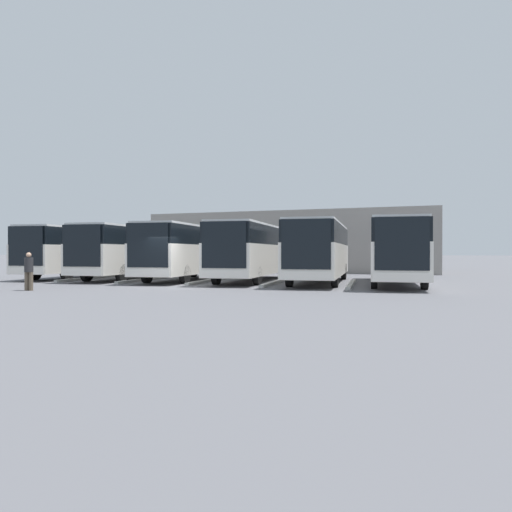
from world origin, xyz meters
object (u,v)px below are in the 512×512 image
Objects in this scene: bus_0 at (396,250)px; bus_1 at (320,250)px; bus_3 at (190,250)px; bus_5 at (85,250)px; bus_2 at (253,250)px; pedestrian at (29,270)px; bus_4 at (134,250)px.

bus_1 is (4.14, 0.05, 0.00)m from bus_0.
bus_0 and bus_3 have the same top height.
bus_3 is 8.28m from bus_5.
bus_2 and bus_5 have the same top height.
bus_5 is 12.03m from pedestrian.
bus_2 and bus_4 have the same top height.
bus_4 is (16.54, -0.02, 0.00)m from bus_0.
bus_3 is at bearing -4.15° from bus_2.
bus_4 reaches higher than pedestrian.
bus_0 is 1.00× the size of bus_1.
bus_3 is at bearing 172.13° from bus_4.
bus_3 and bus_4 have the same top height.
pedestrian is (15.02, 10.32, -0.94)m from bus_0.
bus_5 is at bearing -7.98° from bus_0.
bus_2 is at bearing -10.82° from bus_1.
pedestrian is (10.88, 10.26, -0.94)m from bus_1.
bus_1 is 1.00× the size of bus_3.
bus_2 is 8.27m from bus_4.
bus_4 is 4.14m from bus_5.
bus_5 is at bearing -10.55° from bus_4.
pedestrian is at bearing 91.12° from bus_4.
pedestrian is (-1.53, 10.34, -0.94)m from bus_4.
bus_5 is (4.14, -0.24, 0.00)m from bus_4.
bus_0 is at bearing 172.66° from bus_4.
bus_0 is 8.27m from bus_2.
bus_1 is 7.14× the size of pedestrian.
pedestrian is (6.75, 10.52, -0.94)m from bus_2.
bus_4 is (12.41, -0.07, 0.00)m from bus_1.
bus_0 reaches higher than pedestrian.
bus_2 is at bearing 172.47° from bus_5.
bus_4 is at bearing -7.62° from bus_1.
bus_3 is 7.14× the size of pedestrian.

